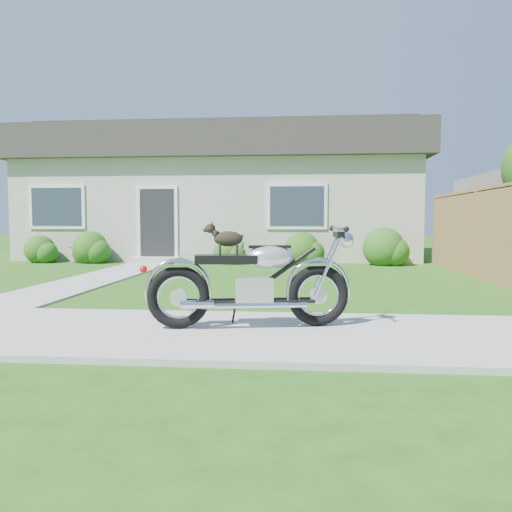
# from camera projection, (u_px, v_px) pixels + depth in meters

# --- Properties ---
(ground) EXTENTS (80.00, 80.00, 0.00)m
(ground) POSITION_uv_depth(u_px,v_px,m) (56.00, 331.00, 5.36)
(ground) COLOR #235114
(ground) RESTS_ON ground
(sidewalk) EXTENTS (24.00, 2.20, 0.04)m
(sidewalk) POSITION_uv_depth(u_px,v_px,m) (56.00, 329.00, 5.36)
(sidewalk) COLOR #9E9B93
(sidewalk) RESTS_ON ground
(walkway) EXTENTS (1.20, 8.00, 0.03)m
(walkway) POSITION_uv_depth(u_px,v_px,m) (104.00, 277.00, 10.46)
(walkway) COLOR #9E9B93
(walkway) RESTS_ON ground
(house) EXTENTS (12.60, 7.03, 4.50)m
(house) POSITION_uv_depth(u_px,v_px,m) (225.00, 193.00, 17.13)
(house) COLOR #B6B2A4
(house) RESTS_ON ground
(fence) EXTENTS (0.12, 6.62, 1.90)m
(fence) POSITION_uv_depth(u_px,v_px,m) (477.00, 233.00, 10.44)
(fence) COLOR #9A6C45
(fence) RESTS_ON ground
(shrub_row) EXTENTS (10.61, 1.10, 1.10)m
(shrub_row) POSITION_uv_depth(u_px,v_px,m) (232.00, 249.00, 13.71)
(shrub_row) COLOR #295817
(shrub_row) RESTS_ON ground
(potted_plant_left) EXTENTS (0.60, 0.67, 0.68)m
(potted_plant_left) POSITION_uv_depth(u_px,v_px,m) (79.00, 251.00, 14.16)
(potted_plant_left) COLOR #265215
(potted_plant_left) RESTS_ON ground
(potted_plant_right) EXTENTS (0.47, 0.47, 0.65)m
(potted_plant_right) POSITION_uv_depth(u_px,v_px,m) (243.00, 252.00, 13.74)
(potted_plant_right) COLOR #1E6D20
(potted_plant_right) RESTS_ON ground
(motorcycle_with_dog) EXTENTS (2.21, 0.72, 1.11)m
(motorcycle_with_dog) POSITION_uv_depth(u_px,v_px,m) (254.00, 281.00, 5.32)
(motorcycle_with_dog) COLOR black
(motorcycle_with_dog) RESTS_ON sidewalk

